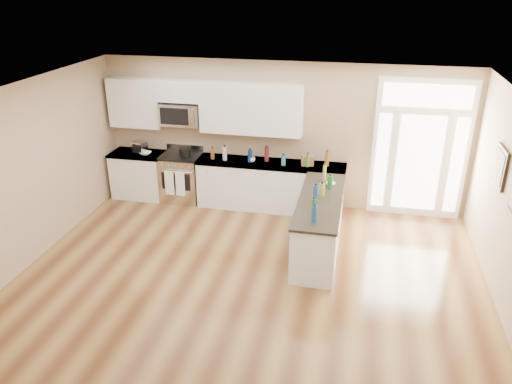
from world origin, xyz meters
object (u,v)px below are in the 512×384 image
at_px(stockpot, 185,152).
at_px(toaster_oven, 139,147).
at_px(peninsula_cabinet, 319,226).
at_px(kitchen_range, 182,178).

bearing_deg(stockpot, toaster_oven, 176.37).
height_order(peninsula_cabinet, stockpot, stockpot).
relative_size(peninsula_cabinet, kitchen_range, 2.15).
bearing_deg(kitchen_range, stockpot, -14.71).
height_order(peninsula_cabinet, kitchen_range, kitchen_range).
relative_size(peninsula_cabinet, toaster_oven, 8.70).
bearing_deg(stockpot, kitchen_range, 165.29).
height_order(peninsula_cabinet, toaster_oven, toaster_oven).
xyz_separation_m(peninsula_cabinet, toaster_oven, (-3.77, 1.48, 0.62)).
xyz_separation_m(stockpot, toaster_oven, (-0.99, 0.06, 0.02)).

